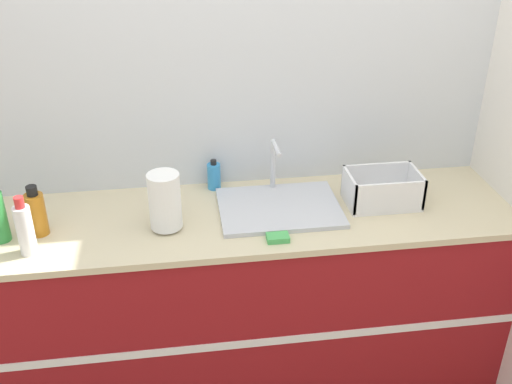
% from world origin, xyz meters
% --- Properties ---
extents(wall_back, '(4.81, 0.06, 2.60)m').
position_xyz_m(wall_back, '(0.00, 0.64, 1.30)').
color(wall_back, silver).
rests_on(wall_back, ground_plane).
extents(counter_cabinet, '(2.43, 0.64, 0.89)m').
position_xyz_m(counter_cabinet, '(0.00, 0.31, 0.45)').
color(counter_cabinet, maroon).
rests_on(counter_cabinet, ground_plane).
extents(sink, '(0.53, 0.40, 0.26)m').
position_xyz_m(sink, '(0.18, 0.33, 0.91)').
color(sink, silver).
rests_on(sink, counter_cabinet).
extents(paper_towel_roll, '(0.13, 0.13, 0.25)m').
position_xyz_m(paper_towel_roll, '(-0.31, 0.24, 1.02)').
color(paper_towel_roll, '#4C4C51').
rests_on(paper_towel_roll, counter_cabinet).
extents(dish_rack, '(0.32, 0.20, 0.15)m').
position_xyz_m(dish_rack, '(0.64, 0.31, 0.95)').
color(dish_rack, white).
rests_on(dish_rack, counter_cabinet).
extents(bottle_white_spray, '(0.07, 0.07, 0.25)m').
position_xyz_m(bottle_white_spray, '(-0.84, 0.13, 1.00)').
color(bottle_white_spray, white).
rests_on(bottle_white_spray, counter_cabinet).
extents(bottle_amber, '(0.08, 0.08, 0.22)m').
position_xyz_m(bottle_amber, '(-0.82, 0.27, 0.99)').
color(bottle_amber, '#B26B19').
rests_on(bottle_amber, counter_cabinet).
extents(soap_dispenser, '(0.06, 0.06, 0.14)m').
position_xyz_m(soap_dispenser, '(-0.08, 0.56, 0.95)').
color(soap_dispenser, '#338CCC').
rests_on(soap_dispenser, counter_cabinet).
extents(sponge, '(0.09, 0.06, 0.02)m').
position_xyz_m(sponge, '(0.13, 0.08, 0.90)').
color(sponge, '#4CB259').
rests_on(sponge, counter_cabinet).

